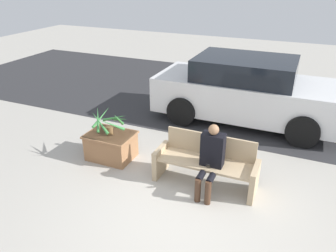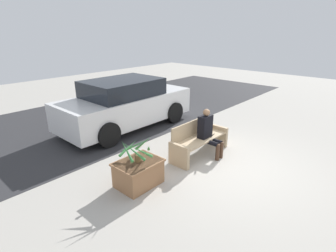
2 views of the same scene
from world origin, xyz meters
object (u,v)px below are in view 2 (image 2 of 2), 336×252
object	(u,v)px
bench	(198,139)
planter_box	(138,172)
parked_car	(126,104)
potted_plant	(137,150)
person_seated	(208,131)

from	to	relation	value
bench	planter_box	size ratio (longest dim) A/B	1.94
bench	parked_car	distance (m)	3.01
planter_box	potted_plant	size ratio (longest dim) A/B	1.28
person_seated	parked_car	distance (m)	3.18
planter_box	potted_plant	xyz separation A→B (m)	(-0.00, 0.01, 0.51)
bench	planter_box	xyz separation A→B (m)	(-2.01, 0.07, -0.12)
person_seated	planter_box	xyz separation A→B (m)	(-2.13, 0.26, -0.37)
person_seated	planter_box	bearing A→B (deg)	172.93
planter_box	potted_plant	world-z (taller)	potted_plant
person_seated	potted_plant	size ratio (longest dim) A/B	1.68
planter_box	parked_car	size ratio (longest dim) A/B	0.21
planter_box	parked_car	distance (m)	3.62
potted_plant	planter_box	bearing A→B (deg)	-80.71
bench	potted_plant	size ratio (longest dim) A/B	2.48
bench	potted_plant	world-z (taller)	potted_plant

